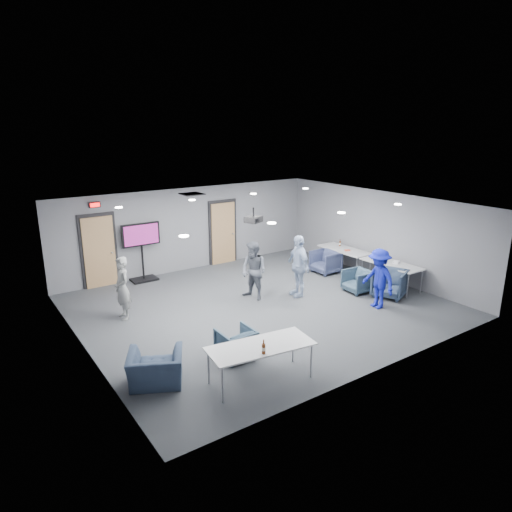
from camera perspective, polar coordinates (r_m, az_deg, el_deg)
floor at (r=12.21m, az=0.59°, el=-6.23°), size 9.00×9.00×0.00m
ceiling at (r=11.45m, az=0.63°, el=6.35°), size 9.00×9.00×0.00m
wall_back at (r=15.10m, az=-8.20°, el=3.38°), size 9.00×0.02×2.70m
wall_front at (r=8.97m, az=15.59°, el=-6.06°), size 9.00×0.02×2.70m
wall_left at (r=9.99m, az=-21.04°, el=-4.26°), size 0.02×8.00×2.70m
wall_right at (r=14.74m, az=15.07°, el=2.66°), size 0.02×8.00×2.70m
door_left at (r=14.09m, az=-19.01°, el=0.54°), size 1.06×0.17×2.24m
door_right at (r=15.68m, az=-4.16°, el=2.92°), size 1.06×0.17×2.24m
exit_sign at (r=13.78m, az=-19.52°, el=6.06°), size 0.32×0.08×0.16m
hvac_diffuser at (r=13.58m, az=-8.02°, el=7.69°), size 0.60×0.60×0.03m
downlights at (r=11.45m, az=0.63°, el=6.28°), size 6.18×3.78×0.02m
person_a at (r=11.64m, az=-16.37°, el=-3.90°), size 0.39×0.58×1.58m
person_b at (r=12.41m, az=-0.28°, el=-1.88°), size 0.79×0.91×1.61m
person_c at (r=12.70m, az=5.30°, el=-1.22°), size 0.59×1.08×1.74m
person_d at (r=12.25m, az=15.07°, el=-2.75°), size 0.68×1.08×1.59m
chair_right_a at (r=14.91m, az=8.67°, el=-0.72°), size 0.82×0.80×0.73m
chair_right_b at (r=13.40m, az=12.59°, el=-3.07°), size 0.77×0.75×0.65m
chair_right_c at (r=13.24m, az=16.36°, el=-3.29°), size 1.12×1.10×0.78m
chair_front_a at (r=9.53m, az=-2.52°, el=-10.86°), size 0.70×0.72×0.65m
chair_front_b at (r=8.85m, az=-12.43°, el=-13.58°), size 1.27×1.21×0.64m
table_right_a at (r=15.13m, az=11.02°, el=0.68°), size 0.77×1.84×0.73m
table_right_b at (r=13.93m, az=16.57°, el=-1.06°), size 0.77×1.84×0.73m
table_front_left at (r=8.58m, az=0.57°, el=-11.34°), size 2.07×1.09×0.73m
bottle_front at (r=8.24m, az=0.95°, el=-11.49°), size 0.07×0.07×0.27m
bottle_right at (r=15.47m, az=10.45°, el=1.55°), size 0.06×0.06×0.24m
snack_box at (r=14.96m, az=11.36°, el=0.72°), size 0.19×0.16×0.04m
wrapper at (r=14.01m, az=17.13°, el=-0.71°), size 0.28×0.24×0.05m
tv_stand at (r=14.27m, az=-14.08°, el=0.93°), size 1.17×0.56×1.80m
projector at (r=11.24m, az=-0.31°, el=4.63°), size 0.48×0.45×0.37m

